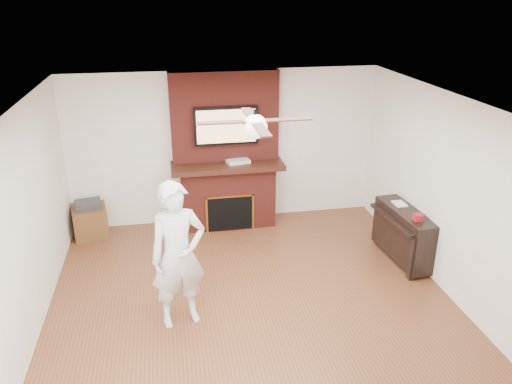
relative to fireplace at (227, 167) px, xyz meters
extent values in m
cube|color=#562E19|center=(0.00, -2.55, -1.09)|extent=(5.36, 5.86, 0.18)
cube|color=white|center=(0.00, -2.55, 1.59)|extent=(5.36, 5.86, 0.18)
cube|color=silver|center=(0.00, 0.29, 0.25)|extent=(5.36, 0.18, 2.50)
cube|color=silver|center=(-2.59, -2.55, 0.25)|extent=(0.18, 5.86, 2.50)
cube|color=silver|center=(2.59, -2.55, 0.25)|extent=(0.18, 5.86, 2.50)
cube|color=maroon|center=(0.00, -0.05, -0.50)|extent=(1.50, 0.50, 1.00)
cube|color=black|center=(0.00, -0.08, 0.04)|extent=(1.78, 0.64, 0.08)
cube|color=maroon|center=(0.00, 0.10, 0.79)|extent=(1.70, 0.20, 1.42)
cube|color=black|center=(0.00, -0.30, -0.69)|extent=(0.70, 0.06, 0.55)
cube|color=#BF8C2D|center=(0.00, -0.31, -0.40)|extent=(0.78, 0.02, 0.03)
cube|color=#BF8C2D|center=(-0.38, -0.31, -0.69)|extent=(0.03, 0.02, 0.61)
cube|color=#BF8C2D|center=(0.38, -0.31, -0.69)|extent=(0.03, 0.02, 0.61)
cube|color=black|center=(0.00, -0.04, 0.68)|extent=(1.00, 0.07, 0.60)
cube|color=#D5B671|center=(0.00, -0.08, 0.68)|extent=(0.92, 0.01, 0.52)
cylinder|color=black|center=(0.00, -2.55, 1.43)|extent=(0.04, 0.04, 0.14)
sphere|color=white|center=(0.00, -2.55, 1.32)|extent=(0.26, 0.26, 0.26)
cube|color=black|center=(0.33, -2.55, 1.38)|extent=(0.55, 0.11, 0.01)
cube|color=black|center=(0.00, -2.22, 1.38)|extent=(0.11, 0.55, 0.01)
cube|color=black|center=(-0.33, -2.55, 1.38)|extent=(0.55, 0.11, 0.01)
cube|color=black|center=(0.00, -2.88, 1.38)|extent=(0.11, 0.55, 0.01)
imported|color=silver|center=(-0.88, -2.55, -0.12)|extent=(0.72, 0.57, 1.75)
cube|color=#513117|center=(-2.20, -0.07, -0.75)|extent=(0.59, 0.59, 0.49)
cube|color=#29292B|center=(-2.20, -0.07, -0.46)|extent=(0.44, 0.38, 0.10)
cube|color=black|center=(2.32, -1.68, -0.59)|extent=(0.44, 1.21, 0.73)
cube|color=black|center=(2.19, -2.20, -0.68)|extent=(0.05, 0.09, 0.64)
cube|color=black|center=(2.19, -1.15, -0.68)|extent=(0.05, 0.09, 0.64)
cube|color=black|center=(2.12, -1.68, -0.34)|extent=(0.21, 1.10, 0.05)
cube|color=silver|center=(2.32, -1.45, -0.21)|extent=(0.16, 0.23, 0.01)
cube|color=maroon|center=(2.32, -1.99, -0.18)|extent=(0.11, 0.11, 0.09)
cube|color=silver|center=(0.17, -0.10, 0.11)|extent=(0.39, 0.27, 0.05)
cylinder|color=red|center=(-0.25, -0.21, -0.93)|extent=(0.08, 0.08, 0.14)
cylinder|color=#547F32|center=(0.03, -0.22, -0.95)|extent=(0.06, 0.06, 0.08)
cylinder|color=beige|center=(0.20, -0.20, -0.95)|extent=(0.08, 0.08, 0.10)
cylinder|color=#3A6BAF|center=(0.23, -0.21, -0.95)|extent=(0.05, 0.05, 0.09)
cylinder|color=olive|center=(0.27, -0.22, -0.95)|extent=(0.06, 0.06, 0.08)
camera|label=1|loc=(-0.91, -7.54, 2.67)|focal=35.00mm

